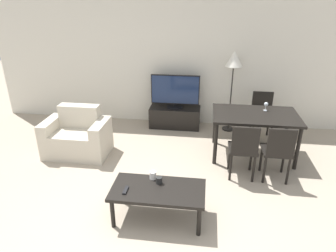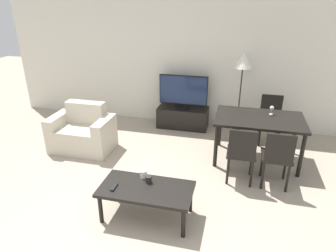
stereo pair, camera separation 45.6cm
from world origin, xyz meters
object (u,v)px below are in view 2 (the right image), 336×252
at_px(armchair, 83,133).
at_px(remote_primary, 114,187).
at_px(dining_table, 259,123).
at_px(dining_chair_near_right, 277,156).
at_px(cup_white_near, 144,174).
at_px(tv_stand, 183,117).
at_px(dining_chair_far, 270,117).
at_px(tv, 183,92).
at_px(cup_colored_far, 148,179).
at_px(dining_chair_near, 242,152).
at_px(wine_glass_left, 272,108).
at_px(coffee_table, 146,191).
at_px(floor_lamp, 243,65).

bearing_deg(armchair, remote_primary, -50.57).
distance_m(dining_table, dining_chair_near_right, 0.79).
bearing_deg(armchair, cup_white_near, -38.96).
relative_size(tv_stand, dining_chair_far, 1.17).
bearing_deg(tv, cup_colored_far, -87.65).
height_order(armchair, dining_chair_near, dining_chair_near).
bearing_deg(wine_glass_left, armchair, -170.43).
distance_m(dining_table, dining_chair_near, 0.79).
relative_size(dining_chair_near, cup_white_near, 8.84).
xyz_separation_m(dining_chair_far, dining_chair_near_right, (0.00, -1.48, 0.00)).
bearing_deg(cup_white_near, tv, 90.41).
xyz_separation_m(dining_chair_near_right, cup_colored_far, (-1.54, -0.91, -0.03)).
distance_m(tv, coffee_table, 2.80).
height_order(armchair, remote_primary, armchair).
relative_size(tv, dining_chair_far, 1.11).
height_order(dining_chair_near, remote_primary, dining_chair_near).
xyz_separation_m(tv, dining_chair_near_right, (1.65, -1.75, -0.25)).
relative_size(coffee_table, floor_lamp, 0.70).
bearing_deg(wine_glass_left, cup_colored_far, -129.00).
bearing_deg(tv_stand, wine_glass_left, -27.68).
bearing_deg(cup_colored_far, dining_chair_near_right, 30.55).
bearing_deg(remote_primary, tv, 85.05).
distance_m(floor_lamp, cup_white_near, 2.91).
relative_size(tv_stand, dining_table, 0.74).
relative_size(dining_chair_far, cup_colored_far, 10.31).
height_order(dining_chair_near_right, floor_lamp, floor_lamp).
relative_size(tv_stand, tv, 1.05).
height_order(dining_table, remote_primary, dining_table).
height_order(tv_stand, wine_glass_left, wine_glass_left).
bearing_deg(cup_colored_far, dining_chair_far, 57.14).
height_order(dining_chair_far, wine_glass_left, wine_glass_left).
bearing_deg(dining_chair_far, armchair, -161.11).
bearing_deg(coffee_table, dining_chair_near_right, 33.64).
xyz_separation_m(dining_table, remote_primary, (-1.66, -1.85, -0.22)).
relative_size(dining_chair_near, dining_chair_far, 1.00).
distance_m(armchair, dining_chair_near_right, 3.17).
bearing_deg(remote_primary, floor_lamp, 65.05).
relative_size(coffee_table, cup_colored_far, 13.13).
bearing_deg(wine_glass_left, coffee_table, -127.25).
height_order(dining_chair_near_right, remote_primary, dining_chair_near_right).
height_order(tv, coffee_table, tv).
relative_size(dining_chair_near, dining_chair_near_right, 1.00).
height_order(coffee_table, dining_chair_near, dining_chair_near).
distance_m(dining_chair_near_right, cup_white_near, 1.83).
distance_m(dining_table, wine_glass_left, 0.32).
relative_size(coffee_table, dining_chair_far, 1.27).
xyz_separation_m(floor_lamp, wine_glass_left, (0.51, -0.83, -0.50)).
bearing_deg(tv_stand, armchair, -137.78).
distance_m(coffee_table, floor_lamp, 3.09).
bearing_deg(dining_chair_far, remote_primary, -126.25).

